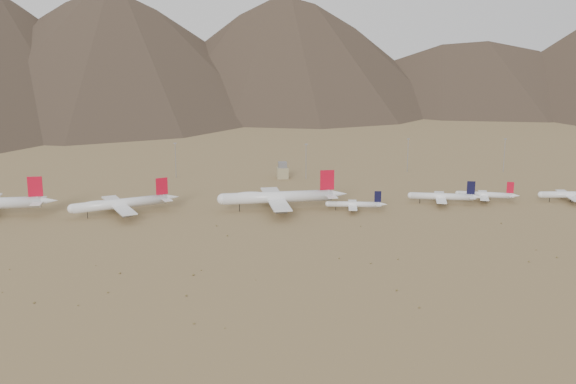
{
  "coord_description": "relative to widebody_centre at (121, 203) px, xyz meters",
  "views": [
    {
      "loc": [
        -26.58,
        -390.36,
        107.51
      ],
      "look_at": [
        23.34,
        30.0,
        10.43
      ],
      "focal_mm": 45.0,
      "sensor_mm": 36.0,
      "label": 1
    }
  ],
  "objects": [
    {
      "name": "narrowbody_a",
      "position": [
        138.28,
        -7.3,
        -2.79
      ],
      "size": [
        36.77,
        26.9,
        12.25
      ],
      "rotation": [
        0.0,
        0.0,
        -0.19
      ],
      "color": "white",
      "rests_on": "ground"
    },
    {
      "name": "narrowbody_c",
      "position": [
        225.35,
        6.5,
        -2.51
      ],
      "size": [
        38.28,
        28.52,
        13.12
      ],
      "rotation": [
        0.0,
        0.0,
        -0.32
      ],
      "color": "white",
      "rests_on": "ground"
    },
    {
      "name": "control_tower",
      "position": [
        105.5,
        92.21,
        -1.45
      ],
      "size": [
        8.0,
        8.0,
        12.0
      ],
      "color": "#968B66",
      "rests_on": "ground"
    },
    {
      "name": "ground",
      "position": [
        75.5,
        -27.79,
        -6.77
      ],
      "size": [
        3000.0,
        3000.0,
        0.0
      ],
      "primitive_type": "plane",
      "color": "#9A784F",
      "rests_on": "ground"
    },
    {
      "name": "widebody_centre",
      "position": [
        0.0,
        0.0,
        0.0
      ],
      "size": [
        63.11,
        50.41,
        19.64
      ],
      "rotation": [
        0.0,
        0.0,
        0.35
      ],
      "color": "white",
      "rests_on": "ground"
    },
    {
      "name": "widebody_east",
      "position": [
        92.61,
        -0.01,
        1.32
      ],
      "size": [
        79.1,
        60.75,
        23.48
      ],
      "rotation": [
        0.0,
        0.0,
        0.04
      ],
      "color": "white",
      "rests_on": "ground"
    },
    {
      "name": "mountain_ridge",
      "position": [
        75.5,
        872.21,
        143.23
      ],
      "size": [
        4400.0,
        1000.0,
        300.0
      ],
      "color": "#4A392C",
      "rests_on": "ground"
    },
    {
      "name": "narrowbody_b",
      "position": [
        196.15,
        2.56,
        -1.89
      ],
      "size": [
        44.53,
        32.91,
        15.04
      ],
      "rotation": [
        0.0,
        0.0,
        -0.26
      ],
      "color": "white",
      "rests_on": "ground"
    },
    {
      "name": "mast_far_east",
      "position": [
        274.49,
        95.39,
        7.43
      ],
      "size": [
        2.0,
        0.6,
        25.7
      ],
      "color": "gray",
      "rests_on": "ground"
    },
    {
      "name": "mast_west",
      "position": [
        28.52,
        104.42,
        7.43
      ],
      "size": [
        2.0,
        0.6,
        25.7
      ],
      "color": "gray",
      "rests_on": "ground"
    },
    {
      "name": "narrowbody_d",
      "position": [
        278.28,
        -1.63,
        -1.97
      ],
      "size": [
        44.74,
        32.39,
        14.79
      ],
      "rotation": [
        0.0,
        0.0,
        -0.11
      ],
      "color": "white",
      "rests_on": "ground"
    },
    {
      "name": "desert_scrub",
      "position": [
        85.17,
        -113.78,
        -6.44
      ],
      "size": [
        400.44,
        176.29,
        0.86
      ],
      "color": "olive",
      "rests_on": "ground"
    },
    {
      "name": "mast_east",
      "position": [
        202.25,
        104.69,
        7.43
      ],
      "size": [
        2.0,
        0.6,
        25.7
      ],
      "color": "gray",
      "rests_on": "ground"
    },
    {
      "name": "mast_centre",
      "position": [
        122.16,
        88.39,
        7.43
      ],
      "size": [
        2.0,
        0.6,
        25.7
      ],
      "color": "gray",
      "rests_on": "ground"
    }
  ]
}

